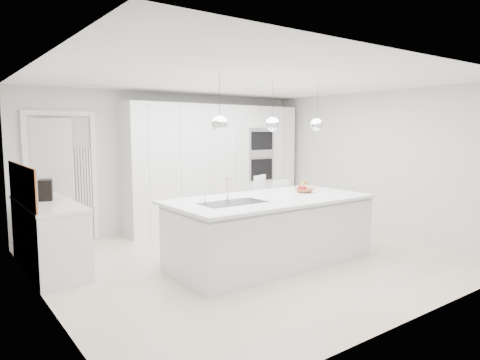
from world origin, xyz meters
TOP-DOWN VIEW (x-y plane):
  - floor at (0.00, 0.00)m, footprint 5.50×5.50m
  - wall_back at (0.00, 2.50)m, footprint 5.50×0.00m
  - wall_left at (-2.75, 0.00)m, footprint 0.00×5.00m
  - ceiling at (0.00, 0.00)m, footprint 5.50×5.50m
  - tall_cabinets at (0.80, 2.20)m, footprint 3.60×0.60m
  - oven_stack at (1.70, 1.89)m, footprint 0.62×0.04m
  - doorway_frame at (-1.95, 2.47)m, footprint 1.11×0.08m
  - hallway_door at (-2.20, 2.42)m, footprint 0.76×0.38m
  - radiator at (-1.63, 2.46)m, footprint 0.32×0.04m
  - left_base_cabinets at (-2.45, 1.20)m, footprint 0.60×1.80m
  - left_worktop at (-2.45, 1.20)m, footprint 0.62×1.82m
  - oak_backsplash at (-2.74, 1.20)m, footprint 0.02×1.80m
  - island_base at (0.10, -0.30)m, footprint 2.80×1.20m
  - island_worktop at (0.10, -0.25)m, footprint 2.84×1.40m
  - island_sink at (-0.55, -0.30)m, footprint 0.84×0.44m
  - island_tap at (-0.50, -0.10)m, footprint 0.02×0.02m
  - pendant_left at (-0.75, -0.30)m, footprint 0.20×0.20m
  - pendant_mid at (0.10, -0.30)m, footprint 0.20×0.20m
  - pendant_right at (0.95, -0.30)m, footprint 0.20×0.20m
  - fruit_bowl at (0.84, -0.18)m, footprint 0.28×0.28m
  - espresso_machine at (-2.43, 1.34)m, footprint 0.23×0.29m
  - bar_stool_left at (0.77, 0.65)m, footprint 0.51×0.59m
  - bar_stool_right at (1.17, 0.58)m, footprint 0.39×0.49m
  - apple_a at (0.82, -0.19)m, footprint 0.07×0.07m
  - apple_b at (0.78, -0.21)m, footprint 0.09×0.09m
  - apple_c at (0.81, -0.14)m, footprint 0.08×0.08m
  - banana_bunch at (0.84, -0.17)m, footprint 0.23×0.17m

SIDE VIEW (x-z plane):
  - floor at x=0.00m, z-range 0.00..0.00m
  - left_base_cabinets at x=-2.45m, z-range 0.00..0.86m
  - island_base at x=0.10m, z-range 0.00..0.86m
  - bar_stool_right at x=1.17m, z-range 0.00..0.98m
  - bar_stool_left at x=0.77m, z-range 0.00..1.07m
  - island_sink at x=-0.55m, z-range 0.73..0.91m
  - radiator at x=-1.63m, z-range 0.15..1.55m
  - left_worktop at x=-2.45m, z-range 0.86..0.90m
  - island_worktop at x=0.10m, z-range 0.86..0.90m
  - fruit_bowl at x=0.84m, z-range 0.90..0.97m
  - apple_a at x=0.82m, z-range 0.93..1.00m
  - apple_c at x=0.81m, z-range 0.93..1.01m
  - apple_b at x=0.78m, z-range 0.93..1.02m
  - hallway_door at x=-2.20m, z-range 0.00..2.00m
  - banana_bunch at x=0.84m, z-range 0.91..1.12m
  - doorway_frame at x=-1.95m, z-range -0.04..2.09m
  - espresso_machine at x=-2.43m, z-range 0.90..1.18m
  - island_tap at x=-0.50m, z-range 0.90..1.20m
  - tall_cabinets at x=0.80m, z-range 0.00..2.30m
  - oak_backsplash at x=-2.74m, z-range 0.90..1.40m
  - wall_back at x=0.00m, z-range -1.50..4.00m
  - wall_left at x=-2.75m, z-range -1.25..3.75m
  - oven_stack at x=1.70m, z-range 0.83..1.88m
  - pendant_left at x=-0.75m, z-range 1.80..2.00m
  - pendant_mid at x=0.10m, z-range 1.80..2.00m
  - pendant_right at x=0.95m, z-range 1.80..2.00m
  - ceiling at x=0.00m, z-range 2.50..2.50m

